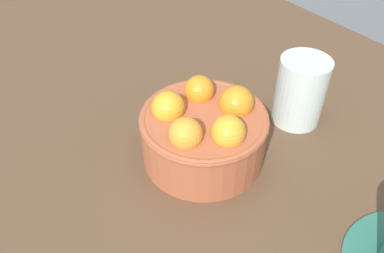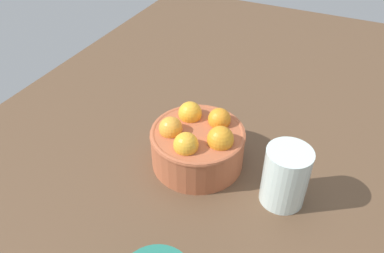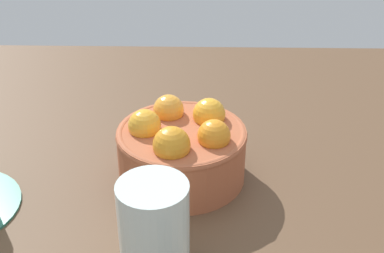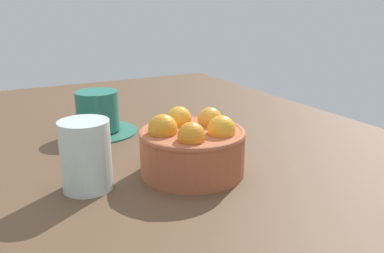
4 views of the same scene
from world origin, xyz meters
TOP-DOWN VIEW (x-y plane):
  - ground_plane at (0.00, 0.00)cm, footprint 152.37×87.81cm
  - terracotta_bowl at (0.00, 0.03)cm, footprint 15.50×15.50cm
  - water_glass at (1.99, 15.01)cm, footprint 6.74×6.74cm

SIDE VIEW (x-z plane):
  - ground_plane at x=0.00cm, z-range -4.70..0.00cm
  - terracotta_bowl at x=0.00cm, z-range -0.46..8.81cm
  - water_glass at x=1.99cm, z-range 0.00..9.56cm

